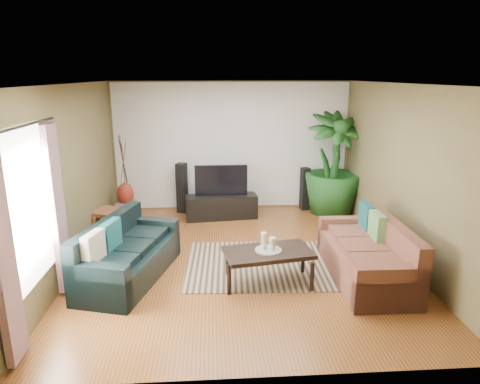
{
  "coord_description": "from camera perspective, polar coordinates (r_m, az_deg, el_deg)",
  "views": [
    {
      "loc": [
        -0.44,
        -6.24,
        2.83
      ],
      "look_at": [
        0.0,
        0.2,
        1.05
      ],
      "focal_mm": 32.0,
      "sensor_mm": 36.0,
      "label": 1
    }
  ],
  "objects": [
    {
      "name": "candle_tray",
      "position": [
        5.95,
        3.8,
        -7.73
      ],
      "size": [
        0.37,
        0.37,
        0.02
      ],
      "primitive_type": "cylinder",
      "color": "gray",
      "rests_on": "coffee_table"
    },
    {
      "name": "plant_pot",
      "position": [
        9.21,
        12.01,
        -1.83
      ],
      "size": [
        0.39,
        0.39,
        0.3
      ],
      "primitive_type": "cylinder",
      "color": "black",
      "rests_on": "floor"
    },
    {
      "name": "sofa_left",
      "position": [
        6.31,
        -14.57,
        -7.51
      ],
      "size": [
        1.31,
        2.07,
        0.85
      ],
      "primitive_type": "cube",
      "rotation": [
        0.0,
        0.0,
        1.3
      ],
      "color": "black",
      "rests_on": "floor"
    },
    {
      "name": "speaker_left",
      "position": [
        9.06,
        -7.75,
        0.55
      ],
      "size": [
        0.25,
        0.26,
        1.05
      ],
      "primitive_type": "cube",
      "rotation": [
        0.0,
        0.0,
        -0.33
      ],
      "color": "black",
      "rests_on": "floor"
    },
    {
      "name": "candle_tall",
      "position": [
        5.92,
        3.2,
        -6.51
      ],
      "size": [
        0.08,
        0.08,
        0.24
      ],
      "primitive_type": "cylinder",
      "color": "beige",
      "rests_on": "candle_tray"
    },
    {
      "name": "wall_right",
      "position": [
        7.05,
        20.85,
        2.28
      ],
      "size": [
        0.0,
        5.5,
        5.5
      ],
      "primitive_type": "plane",
      "rotation": [
        1.57,
        0.0,
        -1.57
      ],
      "color": "brown",
      "rests_on": "ground"
    },
    {
      "name": "candle_short",
      "position": [
        5.98,
        4.41,
        -6.74
      ],
      "size": [
        0.08,
        0.08,
        0.15
      ],
      "primitive_type": "cylinder",
      "color": "beige",
      "rests_on": "candle_tray"
    },
    {
      "name": "curtain_near",
      "position": [
        4.68,
        -29.04,
        -7.68
      ],
      "size": [
        0.08,
        0.35,
        2.2
      ],
      "primitive_type": "cube",
      "color": "gray",
      "rests_on": "ground"
    },
    {
      "name": "coffee_table",
      "position": [
        6.05,
        3.75,
        -9.92
      ],
      "size": [
        1.29,
        0.85,
        0.49
      ],
      "primitive_type": "cube",
      "rotation": [
        0.0,
        0.0,
        0.18
      ],
      "color": "black",
      "rests_on": "floor"
    },
    {
      "name": "window_pane",
      "position": [
        5.27,
        -26.56,
        -2.02
      ],
      "size": [
        0.0,
        1.8,
        1.8
      ],
      "primitive_type": "plane",
      "rotation": [
        1.57,
        0.0,
        1.57
      ],
      "color": "white",
      "rests_on": "ground"
    },
    {
      "name": "wall_back",
      "position": [
        9.12,
        -1.09,
        6.09
      ],
      "size": [
        5.0,
        0.0,
        5.0
      ],
      "primitive_type": "plane",
      "rotation": [
        1.57,
        0.0,
        0.0
      ],
      "color": "brown",
      "rests_on": "ground"
    },
    {
      "name": "television",
      "position": [
        8.54,
        -2.54,
        1.57
      ],
      "size": [
        1.05,
        0.06,
        0.62
      ],
      "primitive_type": "cube",
      "color": "black",
      "rests_on": "tv_stand"
    },
    {
      "name": "side_table",
      "position": [
        7.91,
        -16.95,
        -4.18
      ],
      "size": [
        0.64,
        0.64,
        0.53
      ],
      "primitive_type": "cube",
      "rotation": [
        0.0,
        0.0,
        -0.35
      ],
      "color": "brown",
      "rests_on": "floor"
    },
    {
      "name": "wall_left",
      "position": [
        6.73,
        -21.62,
        1.63
      ],
      "size": [
        0.0,
        5.5,
        5.5
      ],
      "primitive_type": "plane",
      "rotation": [
        1.57,
        0.0,
        1.57
      ],
      "color": "brown",
      "rests_on": "ground"
    },
    {
      "name": "curtain_far",
      "position": [
        5.99,
        -23.17,
        -2.17
      ],
      "size": [
        0.08,
        0.35,
        2.2
      ],
      "primitive_type": "cube",
      "color": "gray",
      "rests_on": "ground"
    },
    {
      "name": "curtain_rod",
      "position": [
        5.08,
        -27.25,
        7.73
      ],
      "size": [
        0.03,
        1.9,
        0.03
      ],
      "primitive_type": "cylinder",
      "rotation": [
        1.57,
        0.0,
        0.0
      ],
      "color": "black",
      "rests_on": "ground"
    },
    {
      "name": "vase",
      "position": [
        8.81,
        -15.02,
        -0.28
      ],
      "size": [
        0.33,
        0.33,
        0.46
      ],
      "primitive_type": "ellipsoid",
      "color": "maroon",
      "rests_on": "pedestal"
    },
    {
      "name": "sofa_right",
      "position": [
        6.38,
        16.41,
        -7.4
      ],
      "size": [
        0.94,
        2.02,
        0.85
      ],
      "primitive_type": "cube",
      "rotation": [
        0.0,
        0.0,
        -1.59
      ],
      "color": "brown",
      "rests_on": "floor"
    },
    {
      "name": "tv_stand",
      "position": [
        8.67,
        -2.49,
        -1.98
      ],
      "size": [
        1.47,
        0.57,
        0.48
      ],
      "primitive_type": "cube",
      "rotation": [
        0.0,
        0.0,
        0.1
      ],
      "color": "black",
      "rests_on": "floor"
    },
    {
      "name": "ceiling",
      "position": [
        6.25,
        0.13,
        14.23
      ],
      "size": [
        5.5,
        5.5,
        0.0
      ],
      "primitive_type": "plane",
      "rotation": [
        3.14,
        0.0,
        0.0
      ],
      "color": "white",
      "rests_on": "ground"
    },
    {
      "name": "potted_plant",
      "position": [
        8.99,
        12.33,
        3.67
      ],
      "size": [
        1.41,
        1.41,
        2.11
      ],
      "primitive_type": "imported",
      "rotation": [
        0.0,
        0.0,
        0.22
      ],
      "color": "#194C19",
      "rests_on": "floor"
    },
    {
      "name": "backwall_panel",
      "position": [
        9.11,
        -1.08,
        6.08
      ],
      "size": [
        4.9,
        0.0,
        4.9
      ],
      "primitive_type": "plane",
      "rotation": [
        1.57,
        0.0,
        0.0
      ],
      "color": "white",
      "rests_on": "ground"
    },
    {
      "name": "candle_mid",
      "position": [
        5.88,
        4.26,
        -6.97
      ],
      "size": [
        0.08,
        0.08,
        0.18
      ],
      "primitive_type": "cylinder",
      "color": "#EFDFCA",
      "rests_on": "candle_tray"
    },
    {
      "name": "speaker_right",
      "position": [
        9.27,
        8.62,
        0.43
      ],
      "size": [
        0.2,
        0.21,
        0.92
      ],
      "primitive_type": "cube",
      "rotation": [
        0.0,
        0.0,
        0.19
      ],
      "color": "black",
      "rests_on": "floor"
    },
    {
      "name": "pedestal",
      "position": [
        8.9,
        -14.86,
        -2.42
      ],
      "size": [
        0.39,
        0.39,
        0.36
      ],
      "primitive_type": "cube",
      "rotation": [
        0.0,
        0.0,
        -0.08
      ],
      "color": "gray",
      "rests_on": "floor"
    },
    {
      "name": "wall_front",
      "position": [
        3.81,
        3.02,
        -7.46
      ],
      "size": [
        5.0,
        0.0,
        5.0
      ],
      "primitive_type": "plane",
      "rotation": [
        -1.57,
        0.0,
        0.0
      ],
      "color": "brown",
      "rests_on": "ground"
    },
    {
      "name": "floor",
      "position": [
        6.86,
        0.11,
        -8.93
      ],
      "size": [
        5.5,
        5.5,
        0.0
      ],
      "primitive_type": "plane",
      "color": "brown",
      "rests_on": "ground"
    },
    {
      "name": "area_rug",
      "position": [
        6.69,
        3.97,
        -9.57
      ],
      "size": [
        2.6,
        1.9,
        0.01
      ],
      "primitive_type": "cube",
      "rotation": [
        0.0,
        0.0,
        -0.04
      ],
      "color": "tan",
      "rests_on": "floor"
    }
  ]
}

